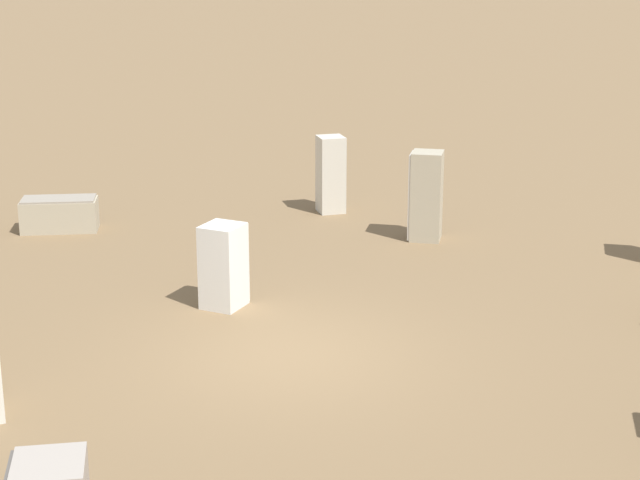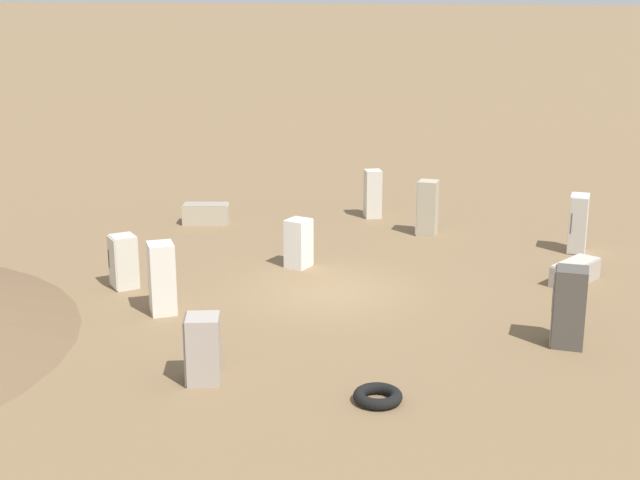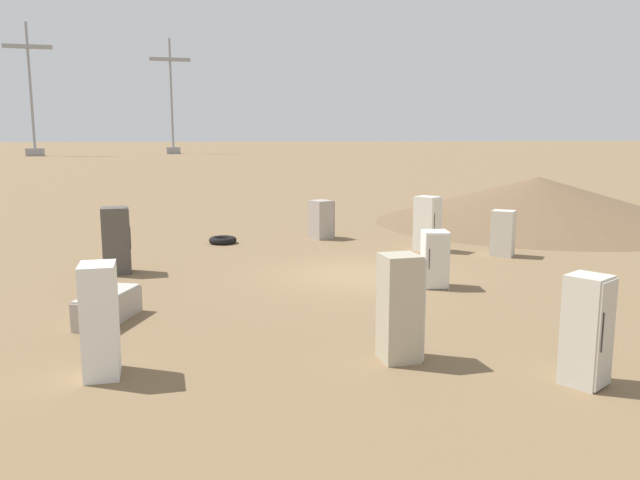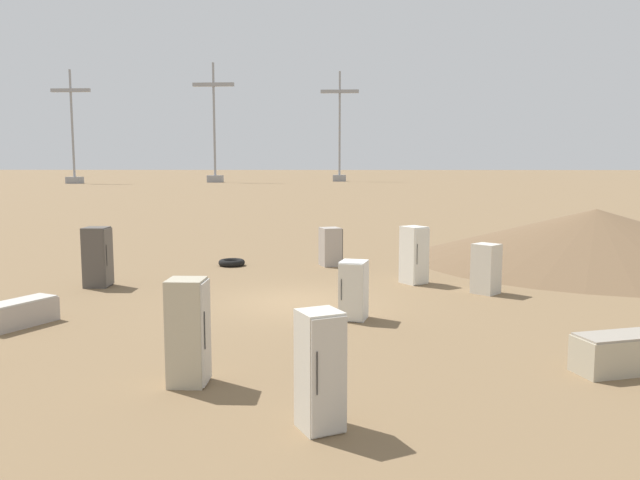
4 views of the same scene
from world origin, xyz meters
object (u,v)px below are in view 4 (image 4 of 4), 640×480
Objects in this scene: power_pylon_0 at (340,148)px; discarded_fridge_4 at (353,290)px; discarded_fridge_0 at (19,313)px; discarded_fridge_8 at (98,257)px; discarded_fridge_3 at (320,371)px; scrap_tire at (232,263)px; discarded_fridge_1 at (486,269)px; discarded_fridge_9 at (618,353)px; discarded_fridge_6 at (414,255)px; discarded_fridge_7 at (188,332)px; power_pylon_1 at (215,146)px; power_pylon_2 at (73,149)px; discarded_fridge_5 at (331,247)px.

power_pylon_0 is 17.50× the size of discarded_fridge_4.
discarded_fridge_8 is at bearing 115.61° from discarded_fridge_0.
discarded_fridge_3 is 15.34m from scrap_tire.
power_pylon_0 is 17.16× the size of discarded_fridge_1.
discarded_fridge_9 is at bearing 155.16° from discarded_fridge_4.
discarded_fridge_6 is at bearing -179.43° from discarded_fridge_9.
discarded_fridge_6 reaches higher than discarded_fridge_4.
discarded_fridge_7 is 1.07× the size of discarded_fridge_9.
power_pylon_2 is at bearing -159.77° from power_pylon_1.
discarded_fridge_8 is at bearing -128.52° from scrap_tire.
power_pylon_2 is 23.32× the size of scrap_tire.
power_pylon_0 is at bearing 112.52° from discarded_fridge_0.
discarded_fridge_3 is at bearing -72.13° from discarded_fridge_1.
discarded_fridge_5 is at bearing 3.24° from scrap_tire.
power_pylon_1 reaches higher than discarded_fridge_3.
scrap_tire is (3.35, 9.24, -0.19)m from discarded_fridge_0.
power_pylon_2 is at bearing -157.23° from discarded_fridge_8.
discarded_fridge_3 is at bearing -74.20° from scrap_tire.
discarded_fridge_8 reaches higher than discarded_fridge_9.
discarded_fridge_4 is (0.49, 6.60, -0.15)m from discarded_fridge_3.
discarded_fridge_0 is at bearing -117.47° from discarded_fridge_1.
discarded_fridge_8 is 15.09m from discarded_fridge_9.
discarded_fridge_8 reaches higher than discarded_fridge_7.
power_pylon_0 is 126.87m from scrap_tire.
power_pylon_1 is (-27.83, -10.25, 0.18)m from power_pylon_0.
power_pylon_0 is at bearing -123.82° from discarded_fridge_6.
power_pylon_0 reaches higher than discarded_fridge_7.
discarded_fridge_7 reaches higher than discarded_fridge_3.
discarded_fridge_7 is (5.11, -3.74, 0.63)m from discarded_fridge_0.
discarded_fridge_7 is at bearing 27.23° from discarded_fridge_6.
discarded_fridge_1 is at bearing -142.52° from discarded_fridge_3.
discarded_fridge_6 reaches higher than discarded_fridge_0.
discarded_fridge_5 is at bearing 176.40° from discarded_fridge_1.
scrap_tire is at bearing -77.25° from power_pylon_1.
power_pylon_2 is 119.35m from scrap_tire.
discarded_fridge_9 is at bearing -51.25° from scrap_tire.
power_pylon_0 is 59.31m from power_pylon_2.
discarded_fridge_4 is 1.00× the size of discarded_fridge_5.
discarded_fridge_3 is 1.20× the size of discarded_fridge_5.
discarded_fridge_9 is (5.78, -12.15, -0.37)m from discarded_fridge_5.
discarded_fridge_8 reaches higher than discarded_fridge_1.
discarded_fridge_4 is at bearing -145.78° from discarded_fridge_9.
discarded_fridge_6 reaches higher than discarded_fridge_1.
scrap_tire is at bearing -102.55° from discarded_fridge_3.
discarded_fridge_0 is at bearing -64.57° from discarded_fridge_3.
discarded_fridge_3 reaches higher than discarded_fridge_5.
power_pylon_0 is at bearing 175.94° from discarded_fridge_8.
discarded_fridge_9 is (2.94, -8.67, -0.58)m from discarded_fridge_6.
discarded_fridge_4 reaches higher than discarded_fridge_0.
power_pylon_1 is 124.30m from discarded_fridge_6.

